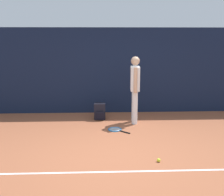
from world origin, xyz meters
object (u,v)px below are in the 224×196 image
object	(u,v)px
tennis_player	(135,86)
backpack	(100,112)
tennis_racket	(116,130)
tennis_ball_near_player	(159,160)

from	to	relation	value
tennis_player	backpack	xyz separation A→B (m)	(-0.89, 0.32, -0.76)
tennis_racket	backpack	size ratio (longest dim) A/B	1.30
tennis_ball_near_player	tennis_player	bearing A→B (deg)	93.80
tennis_ball_near_player	tennis_racket	bearing A→B (deg)	110.99
backpack	tennis_ball_near_player	distance (m)	2.85
backpack	tennis_player	bearing A→B (deg)	-18.80
tennis_player	tennis_ball_near_player	size ratio (longest dim) A/B	25.76
backpack	tennis_racket	bearing A→B (deg)	-66.38
tennis_player	tennis_racket	world-z (taller)	tennis_player
tennis_racket	tennis_ball_near_player	size ratio (longest dim) A/B	8.68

